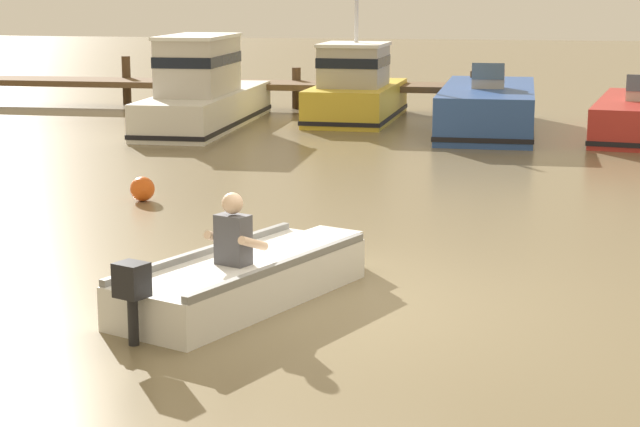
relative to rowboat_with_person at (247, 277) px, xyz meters
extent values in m
plane|color=#7A6B4C|center=(0.88, 0.07, -0.25)|extent=(120.00, 120.00, 0.00)
cube|color=brown|center=(-5.67, 17.49, 0.44)|extent=(15.46, 1.50, 0.16)
cylinder|color=#4D3924|center=(-8.11, 18.19, 0.43)|extent=(0.24, 0.24, 1.37)
cylinder|color=#4D3924|center=(-3.23, 18.19, 0.31)|extent=(0.24, 0.24, 1.11)
cylinder|color=#4D3924|center=(1.66, 16.79, 0.34)|extent=(0.24, 0.24, 1.18)
cube|color=white|center=(-0.03, -0.06, -0.03)|extent=(2.22, 3.28, 0.44)
cube|color=white|center=(0.65, 1.53, -0.03)|extent=(0.71, 0.60, 0.42)
cube|color=gray|center=(-0.50, 0.13, 0.22)|extent=(1.26, 2.83, 0.08)
cube|color=gray|center=(0.44, -0.26, 0.22)|extent=(1.26, 2.83, 0.08)
cube|color=white|center=(-0.07, -0.16, 0.15)|extent=(1.04, 0.65, 0.06)
cylinder|color=black|center=(-0.67, -1.58, 0.02)|extent=(0.13, 0.13, 0.54)
cube|color=black|center=(-0.67, -1.58, 0.37)|extent=(0.35, 0.33, 0.32)
cube|color=#4C4C51|center=(-0.09, -0.20, 0.45)|extent=(0.40, 0.33, 0.52)
sphere|color=beige|center=(-0.09, -0.20, 0.83)|extent=(0.22, 0.22, 0.22)
cylinder|color=beige|center=(-0.27, -0.07, 0.43)|extent=(0.25, 0.43, 0.23)
cylinder|color=beige|center=(0.14, -0.24, 0.43)|extent=(0.25, 0.43, 0.23)
cube|color=white|center=(-4.55, 13.98, 0.16)|extent=(1.78, 6.49, 0.83)
cube|color=black|center=(-4.55, 13.98, -0.11)|extent=(1.82, 6.53, 0.10)
cube|color=beige|center=(-4.54, 13.40, 1.21)|extent=(1.36, 2.73, 1.27)
cube|color=black|center=(-4.54, 13.40, 1.37)|extent=(1.39, 2.76, 0.24)
cube|color=white|center=(-4.54, 13.40, 1.89)|extent=(1.43, 2.87, 0.08)
cube|color=gold|center=(-1.21, 15.85, 0.19)|extent=(2.06, 4.50, 0.88)
cube|color=black|center=(-1.21, 15.85, -0.10)|extent=(2.10, 4.54, 0.10)
cube|color=#B2ADA3|center=(-1.22, 15.45, 1.11)|extent=(1.54, 1.92, 0.96)
cube|color=black|center=(-1.22, 15.45, 1.23)|extent=(1.58, 1.95, 0.24)
cube|color=white|center=(-1.22, 15.45, 1.64)|extent=(1.62, 2.01, 0.08)
cylinder|color=silver|center=(-1.21, 15.74, 2.04)|extent=(0.10, 0.10, 2.81)
cube|color=#2D519E|center=(2.07, 14.31, 0.26)|extent=(2.08, 5.91, 1.03)
cube|color=black|center=(2.07, 14.31, -0.07)|extent=(2.12, 5.95, 0.10)
cube|color=#B2ADA3|center=(2.07, 13.86, 1.00)|extent=(0.72, 0.50, 0.44)
cube|color=slate|center=(2.07, 13.60, 1.18)|extent=(0.72, 0.04, 0.36)
cube|color=black|center=(5.44, 13.99, -0.10)|extent=(2.65, 5.42, 0.10)
sphere|color=#E55919|center=(-2.91, 4.93, -0.06)|extent=(0.38, 0.38, 0.38)
camera|label=1|loc=(2.71, -10.48, 2.96)|focal=59.93mm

